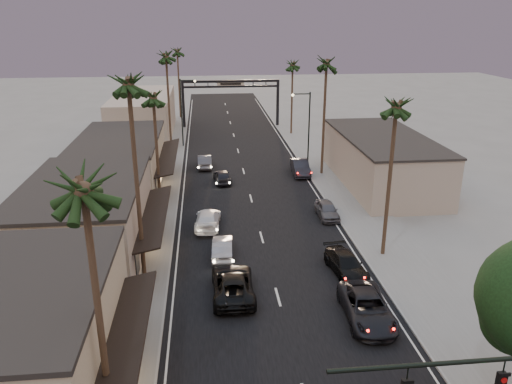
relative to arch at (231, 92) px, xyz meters
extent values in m
plane|color=slate|center=(0.00, -30.00, -5.53)|extent=(200.00, 200.00, 0.00)
cube|color=black|center=(0.00, -25.00, -5.53)|extent=(14.00, 120.00, 0.02)
cube|color=slate|center=(-9.50, -18.00, -5.47)|extent=(5.00, 92.00, 0.12)
cube|color=slate|center=(9.50, -18.00, -5.47)|extent=(5.00, 92.00, 0.12)
cube|color=tan|center=(-13.00, -58.00, -2.78)|extent=(8.00, 12.00, 5.50)
cube|color=#A09180|center=(-13.00, -44.00, -2.78)|extent=(8.00, 14.00, 5.50)
cube|color=tan|center=(-13.00, -28.00, -3.03)|extent=(8.00, 16.00, 5.00)
cube|color=#A09180|center=(-13.00, -5.00, -2.53)|extent=(8.00, 20.00, 6.00)
cube|color=#A09180|center=(14.00, -30.00, -3.03)|extent=(8.00, 18.00, 5.00)
cylinder|color=black|center=(3.40, -66.00, 1.07)|extent=(8.40, 0.16, 0.16)
cube|color=black|center=(-7.40, 0.00, -2.03)|extent=(0.40, 0.40, 7.00)
cube|color=black|center=(7.40, 0.00, -2.03)|extent=(0.40, 0.40, 7.00)
cube|color=black|center=(0.00, 0.00, 1.57)|extent=(15.20, 0.35, 0.35)
cube|color=black|center=(0.00, 0.00, 0.77)|extent=(15.20, 0.30, 0.30)
cube|color=beige|center=(0.00, -0.02, 1.17)|extent=(4.20, 0.12, 1.00)
cylinder|color=black|center=(7.20, -25.00, -1.03)|extent=(0.16, 0.16, 9.00)
cylinder|color=black|center=(6.20, -25.00, 3.27)|extent=(2.00, 0.12, 0.12)
sphere|color=#FFD899|center=(5.30, -25.00, 3.17)|extent=(0.30, 0.30, 0.30)
cylinder|color=black|center=(-7.20, -12.00, -1.03)|extent=(0.16, 0.16, 9.00)
cylinder|color=black|center=(-6.20, -12.00, 3.27)|extent=(2.00, 0.12, 0.12)
sphere|color=#FFD899|center=(-5.30, -12.00, 3.17)|extent=(0.30, 0.30, 0.30)
cylinder|color=#38281C|center=(-8.60, -61.00, -0.03)|extent=(0.28, 0.28, 11.00)
sphere|color=black|center=(-8.60, -61.00, 6.07)|extent=(3.20, 3.20, 3.20)
cylinder|color=#38281C|center=(-8.60, -48.00, 0.97)|extent=(0.28, 0.28, 13.00)
sphere|color=black|center=(-8.60, -48.00, 8.07)|extent=(3.20, 3.20, 3.20)
cylinder|color=#38281C|center=(-8.60, -34.00, -0.53)|extent=(0.28, 0.28, 10.00)
sphere|color=black|center=(-8.60, -34.00, 5.07)|extent=(3.20, 3.20, 3.20)
cylinder|color=#38281C|center=(-8.60, -15.00, 0.47)|extent=(0.28, 0.28, 12.00)
sphere|color=black|center=(-8.60, -15.00, 7.07)|extent=(3.20, 3.20, 3.20)
cylinder|color=#38281C|center=(8.60, -46.00, -0.03)|extent=(0.28, 0.28, 11.00)
sphere|color=black|center=(8.60, -46.00, 6.07)|extent=(3.20, 3.20, 3.20)
cylinder|color=#38281C|center=(8.60, -26.00, 0.47)|extent=(0.28, 0.28, 12.00)
sphere|color=black|center=(8.60, -26.00, 7.07)|extent=(3.20, 3.20, 3.20)
cylinder|color=#38281C|center=(8.60, -6.00, -0.53)|extent=(0.28, 0.28, 10.00)
sphere|color=black|center=(8.60, -6.00, 5.07)|extent=(3.20, 3.20, 3.20)
cylinder|color=#38281C|center=(-8.30, 8.00, -0.03)|extent=(0.28, 0.28, 11.00)
sphere|color=black|center=(-8.30, 8.00, 6.07)|extent=(3.20, 3.20, 3.20)
imported|color=black|center=(-2.81, -50.45, -4.75)|extent=(2.63, 5.66, 1.57)
imported|color=gray|center=(-3.26, -44.95, -4.85)|extent=(1.65, 4.21, 1.37)
imported|color=white|center=(-4.25, -39.45, -4.82)|extent=(2.40, 5.06, 1.42)
imported|color=black|center=(-2.57, -27.80, -4.84)|extent=(1.99, 4.19, 1.38)
imported|color=#434347|center=(-4.39, -22.00, -4.79)|extent=(1.62, 4.52, 1.48)
imported|color=black|center=(4.81, -53.94, -4.75)|extent=(2.84, 5.72, 1.56)
imported|color=black|center=(5.11, -48.44, -4.84)|extent=(2.53, 4.98, 1.39)
imported|color=#4A4A4F|center=(6.20, -38.40, -4.84)|extent=(1.67, 4.09, 1.39)
imported|color=black|center=(6.20, -25.86, -4.72)|extent=(1.89, 5.00, 1.63)
camera|label=1|loc=(-4.25, -78.19, 11.38)|focal=35.00mm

